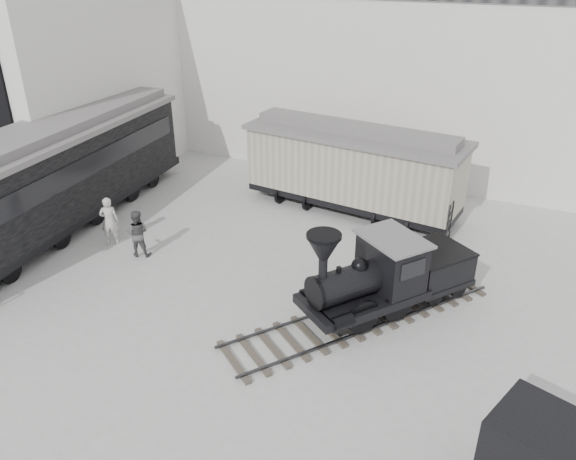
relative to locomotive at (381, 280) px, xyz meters
The scene contains 9 objects.
ground 4.58m from the locomotive, 127.59° to the right, with size 90.00×90.00×0.00m, color #9E9E9B.
north_wall 12.58m from the locomotive, 103.26° to the left, with size 34.00×2.51×11.00m.
west_pavilion 18.68m from the locomotive, 159.44° to the left, with size 7.00×12.11×9.00m.
locomotive is the anchor object (origin of this frame).
boxcar 7.48m from the locomotive, 115.46° to the left, with size 9.28×3.83×3.69m.
passenger_coach 13.08m from the locomotive, behind, with size 4.28×14.60×3.85m.
visitor_a 10.32m from the locomotive, behind, with size 0.68×0.45×1.87m, color beige.
visitor_b 8.85m from the locomotive, behind, with size 0.85×0.66×1.74m, color #49494A.
coal_hopper 6.96m from the locomotive, 48.15° to the right, with size 2.41×2.19×2.16m.
Camera 1 is at (6.06, -10.46, 9.95)m, focal length 35.00 mm.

